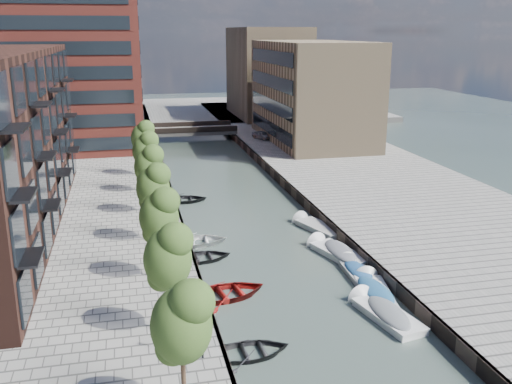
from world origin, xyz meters
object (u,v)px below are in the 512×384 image
object	(u,v)px
tree_1	(168,255)
motorboat_2	(315,227)
sloop_0	(250,355)
sloop_3	(197,244)
sloop_1	(201,260)
car	(262,135)
motorboat_4	(336,252)
tree_4	(149,165)
sloop_2	(227,297)
motorboat_0	(374,291)
sloop_4	(183,202)
motorboat_1	(383,313)
tree_3	(153,186)
motorboat_3	(356,271)
tree_6	(143,136)
tree_2	(159,214)
tree_0	(181,320)
bridge	(193,130)
tree_5	(145,149)

from	to	relation	value
tree_1	motorboat_2	bearing A→B (deg)	50.46
sloop_0	sloop_3	xyz separation A→B (m)	(-0.72, 16.70, 0.00)
sloop_1	car	bearing A→B (deg)	-23.52
motorboat_4	tree_4	bearing A→B (deg)	141.50
sloop_0	motorboat_4	xyz separation A→B (m)	(9.31, 12.18, 0.23)
sloop_2	motorboat_0	size ratio (longest dim) A/B	0.94
sloop_4	motorboat_1	world-z (taller)	motorboat_1
sloop_3	motorboat_4	world-z (taller)	motorboat_4
tree_3	sloop_4	bearing A→B (deg)	75.23
sloop_0	sloop_4	bearing A→B (deg)	-2.53
motorboat_0	motorboat_3	distance (m)	3.30
tree_3	motorboat_4	xyz separation A→B (m)	(13.25, -3.54, -5.08)
tree_6	car	world-z (taller)	tree_6
sloop_1	sloop_3	distance (m)	3.34
tree_4	sloop_2	distance (m)	17.10
sloop_3	tree_2	bearing A→B (deg)	158.02
motorboat_2	motorboat_4	distance (m)	6.10
tree_3	sloop_4	distance (m)	14.42
tree_4	sloop_2	world-z (taller)	tree_4
sloop_2	motorboat_4	xyz separation A→B (m)	(9.28, 5.22, 0.23)
tree_4	sloop_3	bearing A→B (deg)	-61.80
tree_6	motorboat_4	bearing A→B (deg)	-61.63
tree_1	sloop_1	bearing A→B (deg)	74.88
tree_0	sloop_1	world-z (taller)	tree_0
sloop_2	tree_3	bearing A→B (deg)	12.38
sloop_1	motorboat_3	world-z (taller)	motorboat_3
sloop_2	motorboat_4	bearing A→B (deg)	-72.64
bridge	tree_0	bearing A→B (deg)	-97.13
tree_4	sloop_2	bearing A→B (deg)	-75.84
tree_0	sloop_3	size ratio (longest dim) A/B	1.21
sloop_4	tree_5	bearing A→B (deg)	75.87
tree_2	motorboat_0	bearing A→B (deg)	-14.48
tree_3	sloop_1	bearing A→B (deg)	-36.92
tree_6	motorboat_3	size ratio (longest dim) A/B	1.29
tree_3	sloop_4	world-z (taller)	tree_3
sloop_1	tree_5	bearing A→B (deg)	6.76
bridge	motorboat_3	bearing A→B (deg)	-84.81
tree_2	car	world-z (taller)	tree_2
sloop_4	motorboat_1	distance (m)	27.83
tree_4	motorboat_4	size ratio (longest dim) A/B	1.00
bridge	sloop_1	xyz separation A→B (m)	(-5.36, -49.36, -1.39)
tree_2	motorboat_3	world-z (taller)	tree_2
motorboat_0	motorboat_1	bearing A→B (deg)	-103.58
tree_6	motorboat_4	world-z (taller)	tree_6
sloop_4	motorboat_2	size ratio (longest dim) A/B	0.83
tree_2	sloop_1	size ratio (longest dim) A/B	1.32
tree_3	bridge	bearing A→B (deg)	79.75
bridge	tree_4	world-z (taller)	tree_4
motorboat_1	tree_1	bearing A→B (deg)	-176.91
bridge	sloop_2	bearing A→B (deg)	-94.64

